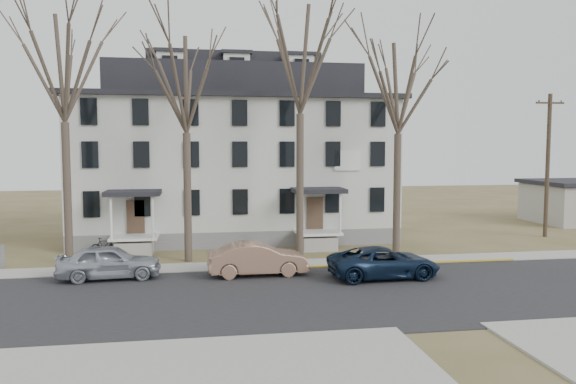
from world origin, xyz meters
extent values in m
plane|color=brown|center=(0.00, 0.00, 0.00)|extent=(120.00, 120.00, 0.00)
cube|color=#27272A|center=(0.00, 2.00, 0.00)|extent=(120.00, 10.00, 0.04)
cube|color=#A09F97|center=(0.00, 8.00, 0.00)|extent=(120.00, 2.00, 0.08)
cube|color=#A09F97|center=(-8.00, -5.00, 0.00)|extent=(20.00, 5.00, 0.08)
cube|color=gold|center=(5.00, 7.10, 0.00)|extent=(14.00, 0.25, 0.06)
cube|color=slate|center=(-2.00, 18.00, 0.50)|extent=(20.00, 10.00, 1.00)
cube|color=silver|center=(-2.00, 18.00, 5.00)|extent=(20.00, 10.00, 8.00)
cube|color=black|center=(-2.00, 18.00, 9.10)|extent=(20.80, 10.80, 0.30)
cube|color=black|center=(-2.00, 18.00, 10.25)|extent=(16.00, 7.00, 2.00)
cube|color=black|center=(-2.00, 18.00, 11.65)|extent=(11.00, 4.50, 0.80)
cube|color=white|center=(-8.00, 12.04, 1.00)|extent=(2.60, 2.00, 0.16)
cube|color=white|center=(2.50, 12.04, 1.00)|extent=(2.60, 2.00, 0.16)
cube|color=white|center=(4.50, 12.92, 5.20)|extent=(1.60, 0.08, 1.20)
cylinder|color=#473B31|center=(-11.00, 9.80, 3.64)|extent=(0.40, 0.40, 7.28)
cylinder|color=#473B31|center=(-5.00, 9.80, 3.38)|extent=(0.40, 0.40, 6.76)
cylinder|color=#473B31|center=(1.00, 9.80, 3.90)|extent=(0.40, 0.40, 7.80)
cylinder|color=#473B31|center=(6.50, 9.80, 3.38)|extent=(0.40, 0.40, 6.76)
cylinder|color=#3D3023|center=(18.50, 14.00, 4.75)|extent=(0.28, 0.28, 9.50)
cube|color=#3D3023|center=(18.50, 14.00, 8.90)|extent=(2.00, 0.12, 0.12)
imported|color=#A0A7B2|center=(-8.51, 6.28, 0.78)|extent=(4.71, 2.14, 1.57)
imported|color=#8E6852|center=(-1.74, 5.90, 0.77)|extent=(4.71, 1.75, 1.54)
imported|color=#0F1D33|center=(3.95, 4.45, 0.71)|extent=(5.19, 2.53, 1.42)
imported|color=black|center=(-9.56, 11.38, 0.40)|extent=(1.52, 0.56, 0.80)
imported|color=black|center=(-9.64, 12.07, 0.48)|extent=(1.66, 0.90, 0.96)
camera|label=1|loc=(-4.51, -19.94, 6.14)|focal=35.00mm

